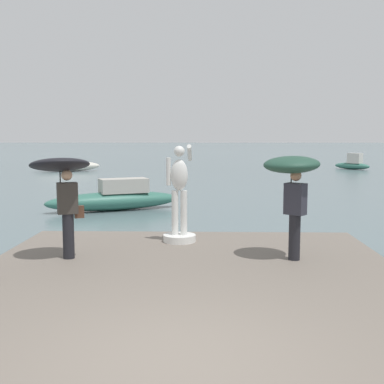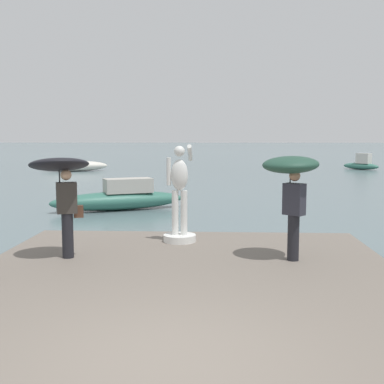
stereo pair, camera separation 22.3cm
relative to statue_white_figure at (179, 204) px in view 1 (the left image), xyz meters
The scene contains 8 objects.
ground_plane 34.11m from the statue_white_figure, 89.51° to the left, with size 400.00×400.00×0.00m, color slate.
pier 4.03m from the statue_white_figure, 85.73° to the right, with size 7.61×10.06×0.40m, color #70665B.
statue_white_figure is the anchor object (origin of this frame).
onlooker_left 2.79m from the statue_white_figure, 143.31° to the right, with size 1.48×1.49×2.03m.
onlooker_right 2.81m from the statue_white_figure, 34.05° to the right, with size 1.51×1.52×2.02m.
boat_mid 30.05m from the statue_white_figure, 110.65° to the left, with size 5.39×3.06×0.85m.
boat_leftward 34.16m from the statue_white_figure, 67.30° to the left, with size 2.89×3.00×1.39m.
boat_rightward 7.95m from the statue_white_figure, 110.83° to the left, with size 5.11×3.11×1.19m.
Camera 1 is at (0.30, -4.98, 2.75)m, focal length 45.98 mm.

